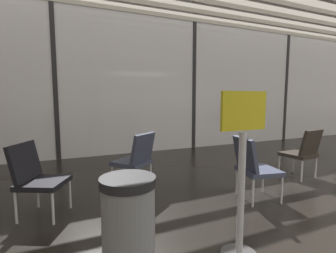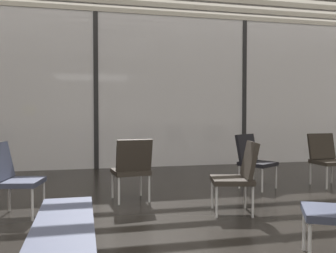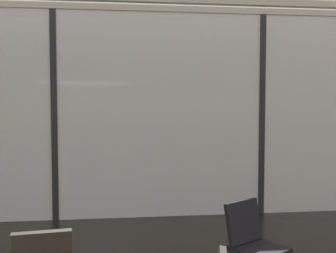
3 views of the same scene
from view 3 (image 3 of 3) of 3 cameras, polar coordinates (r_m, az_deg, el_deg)
glass_curtain_wall at (r=6.74m, az=-15.98°, el=1.49°), size 14.00×0.08×3.44m
window_mullion_1 at (r=6.74m, az=-15.98°, el=1.49°), size 0.10×0.12×3.44m
window_mullion_2 at (r=7.08m, az=13.24°, el=1.61°), size 0.10×0.12×3.44m
parked_airplane at (r=11.93m, az=-6.41°, el=4.55°), size 11.32×4.37×4.37m
lounge_chair_0 at (r=4.43m, az=12.06°, el=-15.50°), size 0.68×0.70×0.87m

